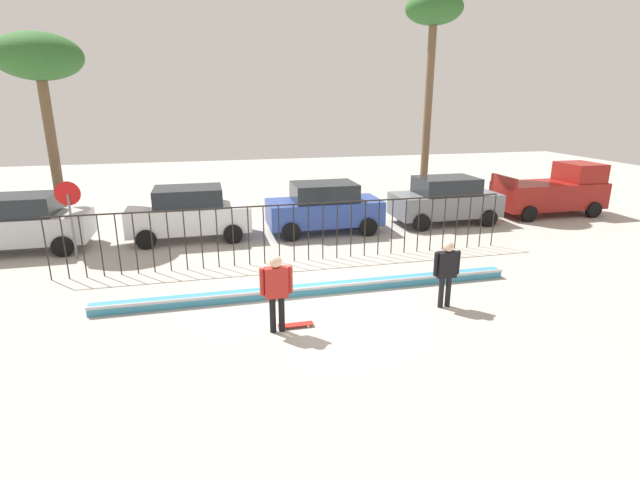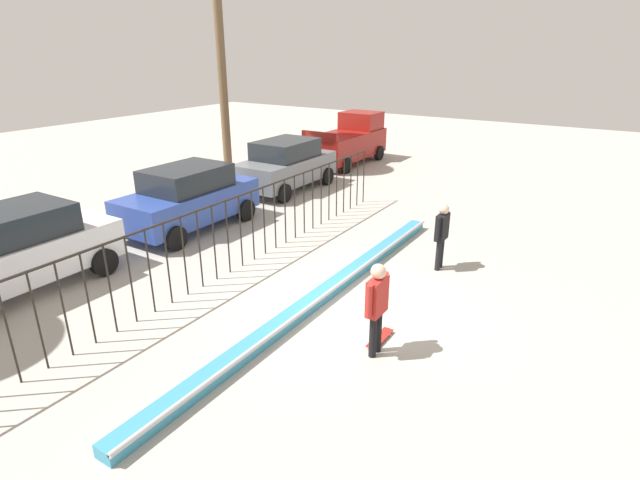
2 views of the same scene
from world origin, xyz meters
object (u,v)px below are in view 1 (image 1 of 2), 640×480
object	(u,v)px
skateboard	(296,325)
camera_operator	(447,268)
stop_sign	(70,209)
palm_tree_short	(39,62)
parked_car_blue	(324,207)
skateboarder	(276,287)
parked_car_white	(190,213)
palm_tree_tall	(433,21)
parked_car_silver	(19,223)
pickup_truck	(553,191)
parked_car_gray	(445,200)

from	to	relation	value
skateboard	camera_operator	bearing A→B (deg)	9.66
stop_sign	palm_tree_short	size ratio (longest dim) A/B	0.35
skateboard	palm_tree_short	distance (m)	13.39
parked_car_blue	stop_sign	world-z (taller)	stop_sign
skateboarder	palm_tree_short	distance (m)	12.81
parked_car_white	palm_tree_tall	xyz separation A→B (m)	(10.88, 3.55, 7.27)
skateboard	camera_operator	xyz separation A→B (m)	(3.76, 0.22, 0.95)
skateboarder	palm_tree_short	bearing A→B (deg)	104.30
parked_car_silver	palm_tree_short	distance (m)	5.59
parked_car_silver	pickup_truck	world-z (taller)	pickup_truck
parked_car_silver	palm_tree_short	world-z (taller)	palm_tree_short
camera_operator	parked_car_white	xyz separation A→B (m)	(-6.16, 7.66, -0.04)
parked_car_blue	palm_tree_short	world-z (taller)	palm_tree_short
parked_car_silver	parked_car_gray	bearing A→B (deg)	0.56
parked_car_blue	palm_tree_short	size ratio (longest dim) A/B	0.60
parked_car_silver	pickup_truck	bearing A→B (deg)	1.28
parked_car_silver	stop_sign	distance (m)	2.41
camera_operator	stop_sign	size ratio (longest dim) A/B	0.68
parked_car_gray	pickup_truck	xyz separation A→B (m)	(5.37, 0.29, 0.06)
parked_car_silver	parked_car_gray	world-z (taller)	same
parked_car_blue	palm_tree_short	xyz separation A→B (m)	(-9.62, 1.99, 5.18)
palm_tree_tall	stop_sign	bearing A→B (deg)	-160.74
palm_tree_tall	camera_operator	bearing A→B (deg)	-112.82
parked_car_silver	stop_sign	size ratio (longest dim) A/B	1.72
parked_car_gray	pickup_truck	size ratio (longest dim) A/B	0.91
pickup_truck	palm_tree_tall	distance (m)	9.19
skateboard	camera_operator	distance (m)	3.89
palm_tree_tall	palm_tree_short	size ratio (longest dim) A/B	1.32
stop_sign	palm_tree_tall	bearing A→B (deg)	19.26
skateboard	camera_operator	world-z (taller)	camera_operator
skateboard	parked_car_silver	world-z (taller)	parked_car_silver
stop_sign	skateboarder	bearing A→B (deg)	-49.68
parked_car_silver	parked_car_blue	world-z (taller)	same
skateboard	palm_tree_short	xyz separation A→B (m)	(-7.04, 9.62, 6.10)
parked_car_silver	palm_tree_tall	distance (m)	18.28
skateboard	parked_car_gray	xyz separation A→B (m)	(7.72, 7.77, 0.91)
parked_car_silver	parked_car_gray	xyz separation A→B (m)	(15.59, 0.09, 0.00)
parked_car_white	palm_tree_tall	world-z (taller)	palm_tree_tall
parked_car_blue	stop_sign	bearing A→B (deg)	-173.46
skateboard	parked_car_gray	size ratio (longest dim) A/B	0.19
parked_car_blue	pickup_truck	xyz separation A→B (m)	(10.51, 0.43, 0.06)
camera_operator	parked_car_silver	distance (m)	13.82
skateboarder	parked_car_silver	xyz separation A→B (m)	(-7.44, 7.78, -0.09)
skateboarder	stop_sign	size ratio (longest dim) A/B	0.71
pickup_truck	palm_tree_short	size ratio (longest dim) A/B	0.66
stop_sign	palm_tree_tall	distance (m)	16.65
pickup_truck	palm_tree_tall	bearing A→B (deg)	140.53
camera_operator	palm_tree_short	world-z (taller)	palm_tree_short
parked_car_gray	palm_tree_short	xyz separation A→B (m)	(-14.76, 1.85, 5.18)
parked_car_gray	stop_sign	xyz separation A→B (m)	(-13.66, -1.38, 0.64)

